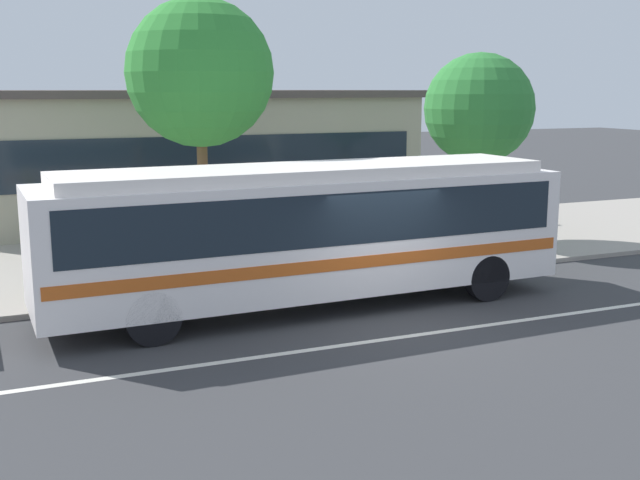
# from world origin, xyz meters

# --- Properties ---
(ground_plane) EXTENTS (120.00, 120.00, 0.00)m
(ground_plane) POSITION_xyz_m (0.00, 0.00, 0.00)
(ground_plane) COLOR #37373A
(sidewalk_slab) EXTENTS (60.00, 8.00, 0.12)m
(sidewalk_slab) POSITION_xyz_m (0.00, 7.09, 0.06)
(sidewalk_slab) COLOR #9D948A
(sidewalk_slab) RESTS_ON ground_plane
(lane_stripe_center) EXTENTS (56.00, 0.16, 0.01)m
(lane_stripe_center) POSITION_xyz_m (0.00, -0.80, 0.00)
(lane_stripe_center) COLOR silver
(lane_stripe_center) RESTS_ON ground_plane
(transit_bus) EXTENTS (10.96, 2.75, 2.96)m
(transit_bus) POSITION_xyz_m (-1.11, 1.74, 1.72)
(transit_bus) COLOR white
(transit_bus) RESTS_ON ground_plane
(pedestrian_waiting_near_sign) EXTENTS (0.47, 0.47, 1.65)m
(pedestrian_waiting_near_sign) POSITION_xyz_m (-5.68, 4.18, 1.09)
(pedestrian_waiting_near_sign) COLOR #38363E
(pedestrian_waiting_near_sign) RESTS_ON sidewalk_slab
(pedestrian_walking_along_curb) EXTENTS (0.46, 0.46, 1.66)m
(pedestrian_walking_along_curb) POSITION_xyz_m (1.02, 4.34, 1.09)
(pedestrian_walking_along_curb) COLOR #7A645E
(pedestrian_walking_along_curb) RESTS_ON sidewalk_slab
(bus_stop_sign) EXTENTS (0.12, 0.44, 2.57)m
(bus_stop_sign) POSITION_xyz_m (3.51, 3.71, 1.76)
(bus_stop_sign) COLOR gray
(bus_stop_sign) RESTS_ON sidewalk_slab
(street_tree_near_stop) EXTENTS (3.64, 3.64, 6.57)m
(street_tree_near_stop) POSITION_xyz_m (-2.10, 6.33, 4.86)
(street_tree_near_stop) COLOR brown
(street_tree_near_stop) RESTS_ON sidewalk_slab
(street_tree_mid_block) EXTENTS (3.15, 3.15, 5.39)m
(street_tree_mid_block) POSITION_xyz_m (6.01, 6.21, 3.90)
(street_tree_mid_block) COLOR brown
(street_tree_mid_block) RESTS_ON sidewalk_slab
(station_building) EXTENTS (15.03, 8.82, 4.43)m
(station_building) POSITION_xyz_m (-0.52, 14.96, 2.23)
(station_building) COLOR #A39E87
(station_building) RESTS_ON ground_plane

